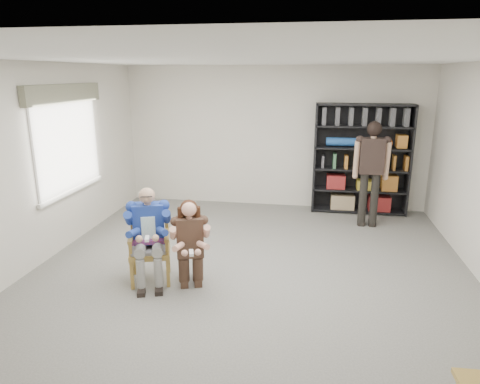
% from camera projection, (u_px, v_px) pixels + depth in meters
% --- Properties ---
extents(room_shell, '(6.00, 7.00, 2.80)m').
position_uv_depth(room_shell, '(248.00, 178.00, 5.23)').
color(room_shell, silver).
rests_on(room_shell, ground).
extents(floor, '(6.00, 7.00, 0.01)m').
position_uv_depth(floor, '(247.00, 282.00, 5.60)').
color(floor, '#605F5A').
rests_on(floor, ground).
extents(window_left, '(0.16, 2.00, 1.75)m').
position_uv_depth(window_left, '(69.00, 141.00, 6.59)').
color(window_left, white).
rests_on(window_left, room_shell).
extents(armchair, '(0.71, 0.69, 0.97)m').
position_uv_depth(armchair, '(150.00, 246.00, 5.52)').
color(armchair, '#A37D37').
rests_on(armchair, floor).
extents(seated_man, '(0.75, 0.89, 1.26)m').
position_uv_depth(seated_man, '(149.00, 235.00, 5.49)').
color(seated_man, navy).
rests_on(seated_man, floor).
extents(kneeling_woman, '(0.71, 0.89, 1.16)m').
position_uv_depth(kneeling_woman, '(190.00, 246.00, 5.29)').
color(kneeling_woman, '#3E2821').
rests_on(kneeling_woman, floor).
extents(bookshelf, '(1.80, 0.38, 2.10)m').
position_uv_depth(bookshelf, '(361.00, 159.00, 8.17)').
color(bookshelf, black).
rests_on(bookshelf, floor).
extents(standing_man, '(0.58, 0.34, 1.85)m').
position_uv_depth(standing_man, '(370.00, 175.00, 7.42)').
color(standing_man, black).
rests_on(standing_man, floor).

